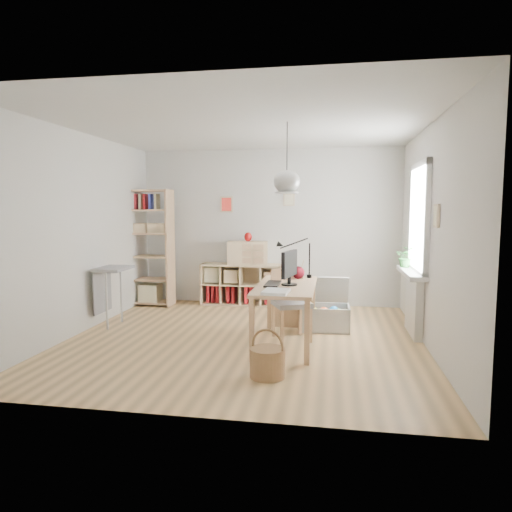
% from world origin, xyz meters
% --- Properties ---
extents(ground, '(4.50, 4.50, 0.00)m').
position_xyz_m(ground, '(0.00, 0.00, 0.00)').
color(ground, tan).
rests_on(ground, ground).
extents(room_shell, '(4.50, 4.50, 4.50)m').
position_xyz_m(room_shell, '(0.55, -0.15, 2.00)').
color(room_shell, silver).
rests_on(room_shell, ground).
extents(window_unit, '(0.07, 1.16, 1.46)m').
position_xyz_m(window_unit, '(2.23, 0.60, 1.55)').
color(window_unit, white).
rests_on(window_unit, ground).
extents(radiator, '(0.10, 0.80, 0.80)m').
position_xyz_m(radiator, '(2.19, 0.60, 0.40)').
color(radiator, silver).
rests_on(radiator, ground).
extents(windowsill, '(0.22, 1.20, 0.06)m').
position_xyz_m(windowsill, '(2.14, 0.60, 0.83)').
color(windowsill, white).
rests_on(windowsill, radiator).
extents(desk, '(0.70, 1.50, 0.75)m').
position_xyz_m(desk, '(0.55, -0.15, 0.66)').
color(desk, tan).
rests_on(desk, ground).
extents(cube_shelf, '(1.40, 0.38, 0.72)m').
position_xyz_m(cube_shelf, '(-0.47, 2.08, 0.30)').
color(cube_shelf, '#CCB086').
rests_on(cube_shelf, ground).
extents(tall_bookshelf, '(0.80, 0.38, 2.00)m').
position_xyz_m(tall_bookshelf, '(-2.04, 1.80, 1.09)').
color(tall_bookshelf, tan).
rests_on(tall_bookshelf, ground).
extents(side_table, '(0.40, 0.55, 0.85)m').
position_xyz_m(side_table, '(-2.04, 0.35, 0.67)').
color(side_table, '#959497').
rests_on(side_table, ground).
extents(chair, '(0.58, 0.58, 0.89)m').
position_xyz_m(chair, '(0.58, 0.13, 0.51)').
color(chair, '#959497').
rests_on(chair, ground).
extents(wicker_basket, '(0.36, 0.36, 0.49)m').
position_xyz_m(wicker_basket, '(0.48, -1.27, 0.16)').
color(wicker_basket, '#916441').
rests_on(wicker_basket, ground).
extents(storage_chest, '(0.67, 0.75, 0.70)m').
position_xyz_m(storage_chest, '(1.03, 0.70, 0.23)').
color(storage_chest, beige).
rests_on(storage_chest, ground).
extents(monitor, '(0.19, 0.48, 0.42)m').
position_xyz_m(monitor, '(0.59, -0.17, 0.99)').
color(monitor, black).
rests_on(monitor, desk).
extents(keyboard, '(0.17, 0.45, 0.02)m').
position_xyz_m(keyboard, '(0.39, -0.18, 0.76)').
color(keyboard, black).
rests_on(keyboard, desk).
extents(task_lamp, '(0.47, 0.17, 0.50)m').
position_xyz_m(task_lamp, '(0.57, 0.40, 1.09)').
color(task_lamp, black).
rests_on(task_lamp, desk).
extents(yarn_ball, '(0.17, 0.17, 0.17)m').
position_xyz_m(yarn_ball, '(0.66, 0.32, 0.84)').
color(yarn_ball, '#520B14').
rests_on(yarn_ball, desk).
extents(paper_tray, '(0.30, 0.36, 0.03)m').
position_xyz_m(paper_tray, '(0.50, -0.73, 0.77)').
color(paper_tray, white).
rests_on(paper_tray, desk).
extents(drawer_chest, '(0.72, 0.40, 0.39)m').
position_xyz_m(drawer_chest, '(-0.34, 2.04, 0.92)').
color(drawer_chest, '#CCB086').
rests_on(drawer_chest, cube_shelf).
extents(red_vase, '(0.13, 0.13, 0.16)m').
position_xyz_m(red_vase, '(-0.33, 2.04, 1.19)').
color(red_vase, '#AD0E0E').
rests_on(red_vase, drawer_chest).
extents(potted_plant, '(0.31, 0.29, 0.29)m').
position_xyz_m(potted_plant, '(2.12, 0.95, 1.00)').
color(potted_plant, '#256428').
rests_on(potted_plant, windowsill).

